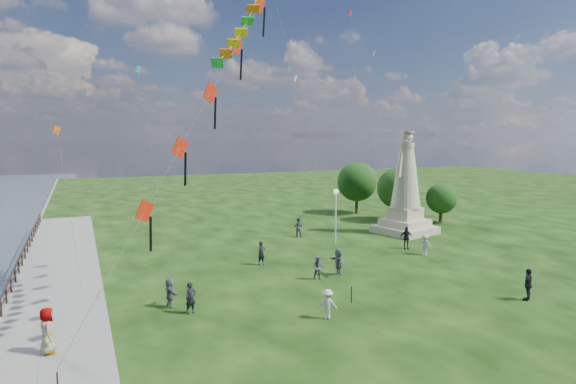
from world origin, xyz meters
name	(u,v)px	position (x,y,z in m)	size (l,w,h in m)	color
waterfront	(28,310)	(-15.24, 8.99, -0.06)	(200.00, 200.00, 1.51)	#303F49
statue	(406,195)	(14.61, 17.04, 3.50)	(5.54, 5.54, 9.26)	#B7B08B
lamppost	(336,204)	(6.68, 15.79, 3.27)	(0.42, 0.42, 4.53)	silver
tree_row	(384,187)	(17.69, 24.74, 3.40)	(8.57, 12.29, 5.88)	#382314
person_0	(191,298)	(-7.66, 4.92, 0.81)	(0.59, 0.39, 1.61)	black
person_1	(318,268)	(0.80, 7.44, 0.74)	(0.72, 0.45, 1.49)	#595960
person_2	(328,304)	(-1.69, 1.59, 0.73)	(0.95, 0.49, 1.47)	silver
person_3	(528,284)	(9.50, -0.43, 0.88)	(1.03, 0.53, 1.76)	black
person_5	(170,293)	(-8.45, 6.28, 0.77)	(1.42, 0.61, 1.53)	#595960
person_6	(261,253)	(-1.22, 12.07, 0.82)	(0.60, 0.39, 1.65)	black
person_7	(298,227)	(4.97, 19.43, 0.88)	(0.86, 0.53, 1.77)	#595960
person_8	(425,244)	(10.95, 9.81, 0.79)	(1.03, 0.53, 1.59)	silver
person_9	(406,238)	(10.91, 11.98, 0.88)	(1.03, 0.53, 1.76)	black
person_10	(47,333)	(-13.97, 2.63, 0.95)	(0.93, 0.57, 1.90)	#595960
person_11	(338,262)	(2.44, 7.85, 0.87)	(1.61, 0.69, 1.73)	#595960
red_kite_train	(222,76)	(-5.96, 4.61, 11.72)	(12.50, 9.35, 18.90)	black
small_kites	(263,73)	(3.12, 22.98, 14.44)	(29.69, 19.82, 27.69)	teal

